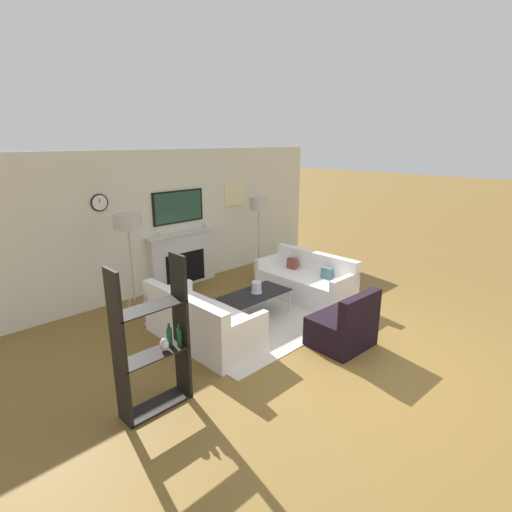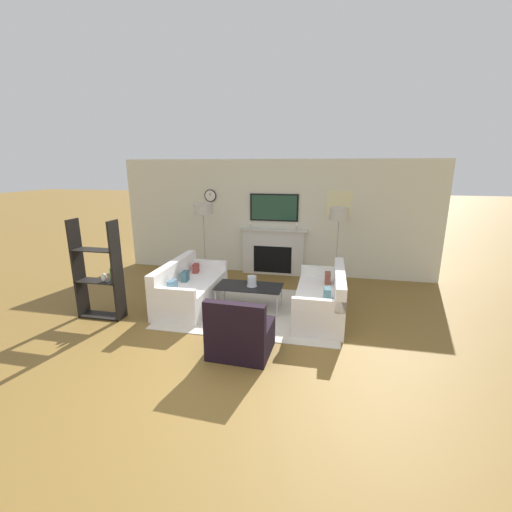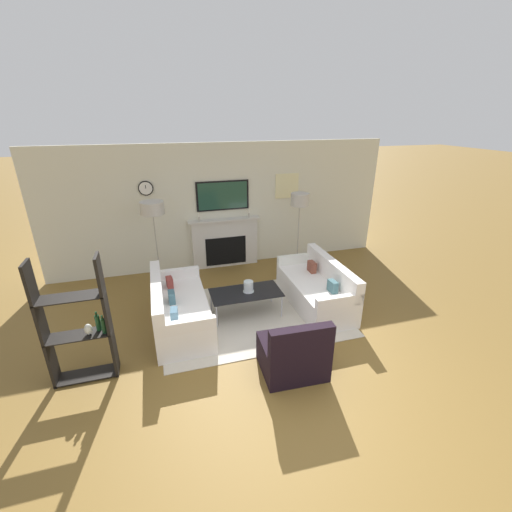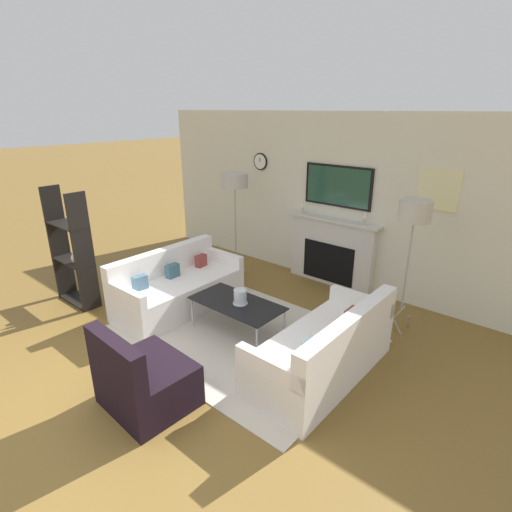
{
  "view_description": "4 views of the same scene",
  "coord_description": "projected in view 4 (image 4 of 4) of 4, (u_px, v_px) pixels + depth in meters",
  "views": [
    {
      "loc": [
        -4.39,
        -2.34,
        2.87
      ],
      "look_at": [
        0.1,
        2.19,
        1.01
      ],
      "focal_mm": 28.0,
      "sensor_mm": 36.0,
      "label": 1
    },
    {
      "loc": [
        1.26,
        -3.68,
        2.55
      ],
      "look_at": [
        0.01,
        2.19,
        0.96
      ],
      "focal_mm": 24.0,
      "sensor_mm": 36.0,
      "label": 2
    },
    {
      "loc": [
        -1.36,
        -2.93,
        3.24
      ],
      "look_at": [
        0.19,
        2.36,
        0.93
      ],
      "focal_mm": 24.0,
      "sensor_mm": 36.0,
      "label": 3
    },
    {
      "loc": [
        3.02,
        -1.25,
        2.73
      ],
      "look_at": [
        -0.05,
        2.36,
        0.97
      ],
      "focal_mm": 28.0,
      "sensor_mm": 36.0,
      "label": 4
    }
  ],
  "objects": [
    {
      "name": "ground_plane",
      "position": [
        95.0,
        424.0,
        3.68
      ],
      "size": [
        60.0,
        60.0,
        0.0
      ],
      "primitive_type": "plane",
      "color": "brown"
    },
    {
      "name": "fireplace_wall",
      "position": [
        337.0,
        209.0,
        6.3
      ],
      "size": [
        7.49,
        0.28,
        2.7
      ],
      "color": "beige",
      "rests_on": "ground_plane"
    },
    {
      "name": "area_rug",
      "position": [
        240.0,
        335.0,
        5.1
      ],
      "size": [
        3.07,
        2.27,
        0.01
      ],
      "color": "beige",
      "rests_on": "ground_plane"
    },
    {
      "name": "couch_left",
      "position": [
        177.0,
        288.0,
        5.75
      ],
      "size": [
        0.85,
        1.84,
        0.82
      ],
      "color": "white",
      "rests_on": "ground_plane"
    },
    {
      "name": "couch_right",
      "position": [
        325.0,
        351.0,
        4.25
      ],
      "size": [
        0.8,
        1.84,
        0.83
      ],
      "color": "white",
      "rests_on": "ground_plane"
    },
    {
      "name": "armchair",
      "position": [
        144.0,
        381.0,
        3.82
      ],
      "size": [
        0.85,
        0.76,
        0.86
      ],
      "color": "black",
      "rests_on": "ground_plane"
    },
    {
      "name": "coffee_table",
      "position": [
        237.0,
        304.0,
        5.04
      ],
      "size": [
        1.2,
        0.61,
        0.43
      ],
      "color": "black",
      "rests_on": "ground_plane"
    },
    {
      "name": "hurricane_candle",
      "position": [
        240.0,
        297.0,
        4.98
      ],
      "size": [
        0.19,
        0.19,
        0.19
      ],
      "color": "silver",
      "rests_on": "coffee_table"
    },
    {
      "name": "floor_lamp_left",
      "position": [
        235.0,
        182.0,
        6.5
      ],
      "size": [
        0.44,
        0.44,
        1.76
      ],
      "color": "#9E998E",
      "rests_on": "ground_plane"
    },
    {
      "name": "floor_lamp_right",
      "position": [
        415.0,
        213.0,
        4.73
      ],
      "size": [
        0.38,
        0.38,
        1.73
      ],
      "color": "#9E998E",
      "rests_on": "ground_plane"
    },
    {
      "name": "shelf_unit",
      "position": [
        72.0,
        252.0,
        5.72
      ],
      "size": [
        0.78,
        0.28,
        1.7
      ],
      "color": "black",
      "rests_on": "ground_plane"
    }
  ]
}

